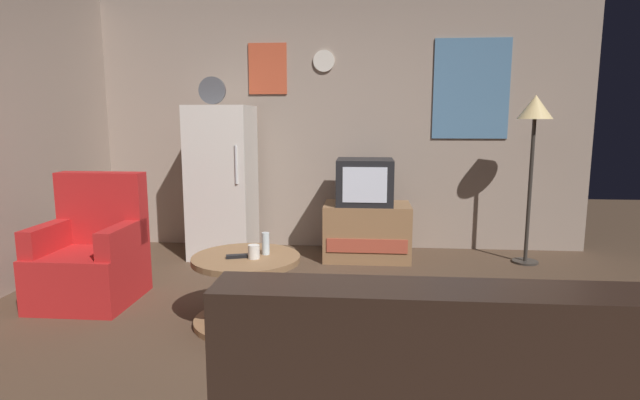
{
  "coord_description": "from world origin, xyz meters",
  "views": [
    {
      "loc": [
        0.28,
        -2.94,
        1.37
      ],
      "look_at": [
        -0.05,
        0.9,
        0.75
      ],
      "focal_mm": 28.29,
      "sensor_mm": 36.0,
      "label": 1
    }
  ],
  "objects_px": {
    "remote_control": "(238,256)",
    "tv_stand": "(367,231)",
    "standing_lamp": "(534,120)",
    "wine_glass": "(266,244)",
    "coffee_table": "(247,290)",
    "crt_tv": "(365,182)",
    "armchair": "(92,256)",
    "fridge": "(223,181)",
    "mug_ceramic_white": "(254,252)"
  },
  "relations": [
    {
      "from": "coffee_table",
      "to": "tv_stand",
      "type": "bearing_deg",
      "value": 64.33
    },
    {
      "from": "wine_glass",
      "to": "armchair",
      "type": "relative_size",
      "value": 0.16
    },
    {
      "from": "tv_stand",
      "to": "mug_ceramic_white",
      "type": "bearing_deg",
      "value": -113.23
    },
    {
      "from": "fridge",
      "to": "standing_lamp",
      "type": "relative_size",
      "value": 1.11
    },
    {
      "from": "tv_stand",
      "to": "coffee_table",
      "type": "height_order",
      "value": "tv_stand"
    },
    {
      "from": "crt_tv",
      "to": "armchair",
      "type": "height_order",
      "value": "crt_tv"
    },
    {
      "from": "armchair",
      "to": "remote_control",
      "type": "bearing_deg",
      "value": -18.37
    },
    {
      "from": "coffee_table",
      "to": "armchair",
      "type": "distance_m",
      "value": 1.33
    },
    {
      "from": "mug_ceramic_white",
      "to": "tv_stand",
      "type": "bearing_deg",
      "value": 66.77
    },
    {
      "from": "coffee_table",
      "to": "wine_glass",
      "type": "height_order",
      "value": "wine_glass"
    },
    {
      "from": "tv_stand",
      "to": "remote_control",
      "type": "distance_m",
      "value": 1.95
    },
    {
      "from": "mug_ceramic_white",
      "to": "remote_control",
      "type": "xyz_separation_m",
      "value": [
        -0.11,
        0.0,
        -0.03
      ]
    },
    {
      "from": "remote_control",
      "to": "tv_stand",
      "type": "bearing_deg",
      "value": 45.93
    },
    {
      "from": "mug_ceramic_white",
      "to": "armchair",
      "type": "bearing_deg",
      "value": 162.9
    },
    {
      "from": "fridge",
      "to": "remote_control",
      "type": "relative_size",
      "value": 11.8
    },
    {
      "from": "crt_tv",
      "to": "wine_glass",
      "type": "xyz_separation_m",
      "value": [
        -0.66,
        -1.64,
        -0.22
      ]
    },
    {
      "from": "fridge",
      "to": "armchair",
      "type": "height_order",
      "value": "fridge"
    },
    {
      "from": "tv_stand",
      "to": "crt_tv",
      "type": "distance_m",
      "value": 0.5
    },
    {
      "from": "crt_tv",
      "to": "standing_lamp",
      "type": "bearing_deg",
      "value": -1.02
    },
    {
      "from": "crt_tv",
      "to": "remote_control",
      "type": "xyz_separation_m",
      "value": [
        -0.83,
        -1.74,
        -0.29
      ]
    },
    {
      "from": "coffee_table",
      "to": "wine_glass",
      "type": "bearing_deg",
      "value": 22.61
    },
    {
      "from": "coffee_table",
      "to": "mug_ceramic_white",
      "type": "bearing_deg",
      "value": -39.15
    },
    {
      "from": "crt_tv",
      "to": "coffee_table",
      "type": "xyz_separation_m",
      "value": [
        -0.79,
        -1.69,
        -0.53
      ]
    },
    {
      "from": "standing_lamp",
      "to": "armchair",
      "type": "relative_size",
      "value": 1.66
    },
    {
      "from": "fridge",
      "to": "remote_control",
      "type": "xyz_separation_m",
      "value": [
        0.59,
        -1.75,
        -0.27
      ]
    },
    {
      "from": "fridge",
      "to": "armchair",
      "type": "relative_size",
      "value": 1.84
    },
    {
      "from": "tv_stand",
      "to": "armchair",
      "type": "bearing_deg",
      "value": -147.55
    },
    {
      "from": "crt_tv",
      "to": "armchair",
      "type": "xyz_separation_m",
      "value": [
        -2.07,
        -1.33,
        -0.43
      ]
    },
    {
      "from": "standing_lamp",
      "to": "mug_ceramic_white",
      "type": "height_order",
      "value": "standing_lamp"
    },
    {
      "from": "tv_stand",
      "to": "crt_tv",
      "type": "bearing_deg",
      "value": -178.07
    },
    {
      "from": "coffee_table",
      "to": "wine_glass",
      "type": "distance_m",
      "value": 0.34
    },
    {
      "from": "wine_glass",
      "to": "armchair",
      "type": "xyz_separation_m",
      "value": [
        -1.4,
        0.31,
        -0.21
      ]
    },
    {
      "from": "crt_tv",
      "to": "fridge",
      "type": "bearing_deg",
      "value": 179.48
    },
    {
      "from": "fridge",
      "to": "wine_glass",
      "type": "distance_m",
      "value": 1.83
    },
    {
      "from": "crt_tv",
      "to": "coffee_table",
      "type": "relative_size",
      "value": 0.75
    },
    {
      "from": "fridge",
      "to": "standing_lamp",
      "type": "distance_m",
      "value": 3.03
    },
    {
      "from": "crt_tv",
      "to": "armchair",
      "type": "distance_m",
      "value": 2.5
    },
    {
      "from": "wine_glass",
      "to": "coffee_table",
      "type": "bearing_deg",
      "value": -157.39
    },
    {
      "from": "tv_stand",
      "to": "standing_lamp",
      "type": "distance_m",
      "value": 1.87
    },
    {
      "from": "mug_ceramic_white",
      "to": "armchair",
      "type": "relative_size",
      "value": 0.09
    },
    {
      "from": "mug_ceramic_white",
      "to": "remote_control",
      "type": "bearing_deg",
      "value": 178.28
    },
    {
      "from": "crt_tv",
      "to": "mug_ceramic_white",
      "type": "relative_size",
      "value": 6.0
    },
    {
      "from": "coffee_table",
      "to": "armchair",
      "type": "relative_size",
      "value": 0.75
    },
    {
      "from": "fridge",
      "to": "wine_glass",
      "type": "relative_size",
      "value": 11.8
    },
    {
      "from": "tv_stand",
      "to": "wine_glass",
      "type": "xyz_separation_m",
      "value": [
        -0.69,
        -1.64,
        0.27
      ]
    },
    {
      "from": "wine_glass",
      "to": "remote_control",
      "type": "distance_m",
      "value": 0.21
    },
    {
      "from": "tv_stand",
      "to": "wine_glass",
      "type": "distance_m",
      "value": 1.8
    },
    {
      "from": "fridge",
      "to": "coffee_table",
      "type": "xyz_separation_m",
      "value": [
        0.63,
        -1.71,
        -0.52
      ]
    },
    {
      "from": "standing_lamp",
      "to": "wine_glass",
      "type": "distance_m",
      "value": 2.86
    },
    {
      "from": "standing_lamp",
      "to": "mug_ceramic_white",
      "type": "distance_m",
      "value": 2.97
    }
  ]
}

